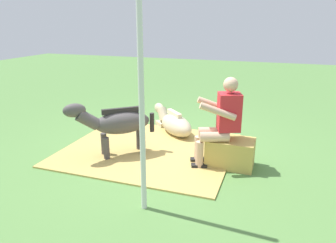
% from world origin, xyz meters
% --- Properties ---
extents(ground_plane, '(24.00, 24.00, 0.00)m').
position_xyz_m(ground_plane, '(0.00, 0.00, 0.00)').
color(ground_plane, '#568442').
extents(hay_patch, '(2.62, 2.32, 0.02)m').
position_xyz_m(hay_patch, '(0.24, 0.10, 0.01)').
color(hay_patch, tan).
rests_on(hay_patch, ground).
extents(hay_bale, '(0.66, 0.43, 0.40)m').
position_xyz_m(hay_bale, '(-1.07, 0.25, 0.20)').
color(hay_bale, tan).
rests_on(hay_bale, ground).
extents(person_seated, '(0.72, 0.55, 1.28)m').
position_xyz_m(person_seated, '(-0.92, 0.28, 0.69)').
color(person_seated, '#D8AD8C').
rests_on(person_seated, ground).
extents(pony_standing, '(1.12, 1.00, 0.89)m').
position_xyz_m(pony_standing, '(0.61, 0.46, 0.53)').
color(pony_standing, '#4C4747').
rests_on(pony_standing, ground).
extents(pony_lying, '(1.14, 1.13, 0.42)m').
position_xyz_m(pony_lying, '(0.12, -0.80, 0.19)').
color(pony_lying, beige).
rests_on(pony_lying, ground).
extents(tent_pole_left, '(0.06, 0.06, 2.60)m').
position_xyz_m(tent_pole_left, '(-0.35, 1.66, 1.30)').
color(tent_pole_left, silver).
rests_on(tent_pole_left, ground).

